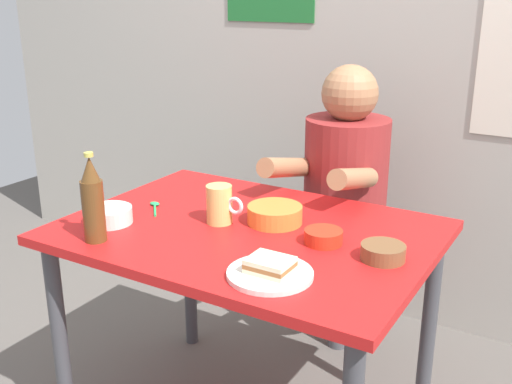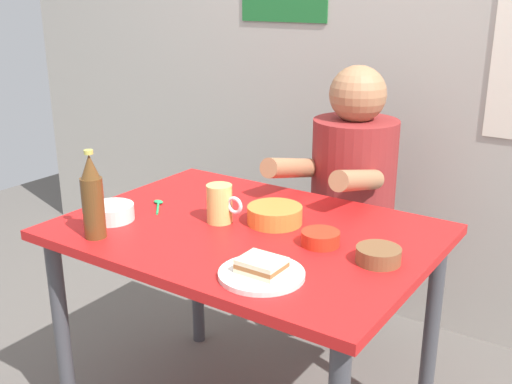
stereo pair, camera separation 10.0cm
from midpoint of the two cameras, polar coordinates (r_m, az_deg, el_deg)
The scene contains 13 objects.
wall_back at distance 2.65m, azimuth 10.42°, elevation 15.51°, with size 4.40×0.09×2.60m.
dining_table at distance 1.88m, azimuth -2.31°, elevation -6.03°, with size 1.10×0.80×0.74m.
stool at distance 2.49m, azimuth 6.86°, elevation -7.32°, with size 0.34×0.34×0.45m.
person_seated at distance 2.33m, azimuth 7.14°, elevation 1.85°, with size 0.33×0.56×0.72m.
plate_orange at distance 1.54m, azimuth -0.55°, elevation -7.74°, with size 0.22×0.22×0.01m, color silver.
sandwich at distance 1.53m, azimuth -0.55°, elevation -6.90°, with size 0.11×0.09×0.04m.
beer_mug at distance 1.87m, azimuth -4.94°, elevation -1.18°, with size 0.13×0.08×0.12m.
beer_bottle at distance 1.78m, azimuth -16.65°, elevation -0.88°, with size 0.06×0.06×0.26m.
rice_bowl_white at distance 1.93m, azimuth -15.05°, elevation -2.07°, with size 0.14×0.14×0.05m.
condiment_bowl_brown at distance 1.65m, azimuth 10.16°, elevation -5.54°, with size 0.12×0.12×0.04m.
sauce_bowl_chili at distance 1.73m, azimuth 4.71°, elevation -4.16°, with size 0.11×0.11×0.04m.
soup_bowl_orange at distance 1.87m, azimuth 0.25°, elevation -2.06°, with size 0.17×0.17×0.05m.
spoon at distance 2.04m, azimuth -10.88°, elevation -1.33°, with size 0.09×0.10×0.01m.
Camera 1 is at (0.90, -1.45, 1.43)m, focal length 42.57 mm.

